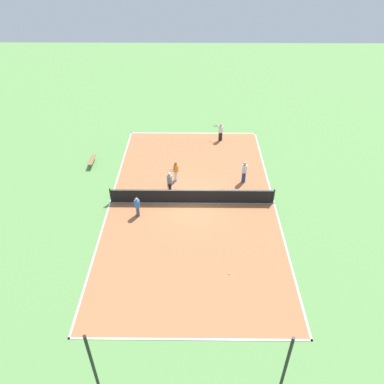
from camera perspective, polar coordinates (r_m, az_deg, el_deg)
The scene contains 15 objects.
ground_plane at distance 24.97m, azimuth -0.00°, elevation -1.67°, with size 80.00×80.00×0.00m, color #60934C.
court_surface at distance 24.96m, azimuth -0.00°, elevation -1.65°, with size 11.05×20.20×0.02m.
tennis_net at distance 24.62m, azimuth -0.00°, elevation -0.60°, with size 10.85×0.10×1.10m.
bench at distance 29.76m, azimuth -15.00°, elevation 4.72°, with size 0.36×1.54×0.45m.
player_center_orange at distance 26.67m, azimuth -2.48°, elevation 3.34°, with size 0.70×0.98×1.50m.
player_near_blue at distance 23.71m, azimuth -8.34°, elevation -2.08°, with size 0.42×0.42×1.38m.
player_baseline_gray at distance 25.32m, azimuth -3.43°, elevation 1.64°, with size 0.42×0.96×1.68m.
player_near_white at distance 26.68m, azimuth 7.97°, elevation 3.23°, with size 0.44×0.44×1.65m.
player_far_white at distance 31.98m, azimuth 4.37°, elevation 9.25°, with size 0.93×0.84×1.53m.
tennis_ball_far_baseline at distance 24.83m, azimuth 4.13°, elevation -1.86°, with size 0.07×0.07×0.07m, color #CCE033.
tennis_ball_left_sideline at distance 31.81m, azimuth -8.11°, elevation 7.12°, with size 0.07×0.07×0.07m, color #CCE033.
tennis_ball_right_alley at distance 20.47m, azimuth 5.71°, elevation -12.28°, with size 0.07×0.07×0.07m, color #CCE033.
tennis_ball_near_net at distance 27.71m, azimuth -8.16°, elevation 2.34°, with size 0.07×0.07×0.07m, color #CCE033.
fence_post_back_left at distance 15.67m, azimuth 14.05°, elevation -24.51°, with size 0.12×0.12×3.81m.
fence_post_back_right at distance 15.75m, azimuth -14.86°, elevation -24.23°, with size 0.12×0.12×3.81m.
Camera 1 is at (-0.18, 19.72, 15.31)m, focal length 35.00 mm.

